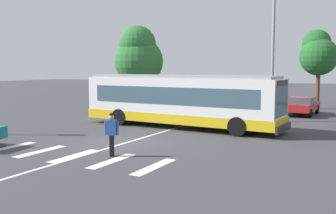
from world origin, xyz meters
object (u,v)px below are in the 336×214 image
object	(u,v)px
city_transit_bus	(180,100)
background_tree_right	(318,53)
pedestrian_crossing_street	(112,132)
parked_car_white	(201,101)
background_tree_left	(138,56)
parked_car_red	(302,105)
twin_arm_street_lamp	(273,42)
parked_car_charcoal	(229,102)
parked_car_teal	(265,103)

from	to	relation	value
city_transit_bus	background_tree_right	xyz separation A→B (m)	(5.62, 15.20, 3.16)
city_transit_bus	pedestrian_crossing_street	bearing A→B (deg)	-83.15
city_transit_bus	pedestrian_crossing_street	xyz separation A→B (m)	(0.97, -8.08, -0.62)
parked_car_white	background_tree_left	xyz separation A→B (m)	(-8.35, 3.53, 3.88)
parked_car_red	background_tree_right	world-z (taller)	background_tree_right
city_transit_bus	twin_arm_street_lamp	bearing A→B (deg)	50.67
parked_car_white	parked_car_charcoal	bearing A→B (deg)	-6.05
parked_car_white	background_tree_left	world-z (taller)	background_tree_left
parked_car_teal	background_tree_right	world-z (taller)	background_tree_right
parked_car_red	twin_arm_street_lamp	world-z (taller)	twin_arm_street_lamp
city_transit_bus	parked_car_teal	xyz separation A→B (m)	(2.60, 9.48, -0.82)
twin_arm_street_lamp	background_tree_right	bearing A→B (deg)	81.71
twin_arm_street_lamp	parked_car_charcoal	bearing A→B (deg)	136.06
city_transit_bus	pedestrian_crossing_street	distance (m)	8.16
parked_car_charcoal	background_tree_right	xyz separation A→B (m)	(5.78, 6.01, 3.98)
parked_car_teal	background_tree_left	xyz separation A→B (m)	(-13.66, 3.50, 3.88)
parked_car_charcoal	parked_car_teal	size ratio (longest dim) A/B	0.98
parked_car_white	parked_car_red	world-z (taller)	same
parked_car_red	pedestrian_crossing_street	bearing A→B (deg)	-103.72
pedestrian_crossing_street	background_tree_right	distance (m)	24.04
parked_car_white	background_tree_right	xyz separation A→B (m)	(8.32, 5.74, 3.98)
city_transit_bus	parked_car_red	size ratio (longest dim) A/B	2.67
city_transit_bus	background_tree_right	world-z (taller)	background_tree_right
background_tree_left	background_tree_right	distance (m)	16.82
background_tree_right	city_transit_bus	bearing A→B (deg)	-110.27
pedestrian_crossing_street	parked_car_teal	distance (m)	17.64
parked_car_red	parked_car_charcoal	bearing A→B (deg)	-174.82
background_tree_left	pedestrian_crossing_street	bearing A→B (deg)	-60.27
pedestrian_crossing_street	parked_car_teal	bearing A→B (deg)	84.71
pedestrian_crossing_street	background_tree_right	size ratio (longest dim) A/B	0.25
parked_car_red	background_tree_left	bearing A→B (deg)	168.60
parked_car_teal	twin_arm_street_lamp	size ratio (longest dim) A/B	0.56
city_transit_bus	parked_car_charcoal	distance (m)	9.23
city_transit_bus	parked_car_white	bearing A→B (deg)	105.98
pedestrian_crossing_street	background_tree_right	bearing A→B (deg)	78.72
parked_car_white	twin_arm_street_lamp	distance (m)	9.25
parked_car_charcoal	twin_arm_street_lamp	distance (m)	7.41
parked_car_charcoal	twin_arm_street_lamp	bearing A→B (deg)	-43.94
parked_car_red	background_tree_right	size ratio (longest dim) A/B	0.68
pedestrian_crossing_street	twin_arm_street_lamp	xyz separation A→B (m)	(3.16, 13.13, 4.19)
parked_car_red	background_tree_left	size ratio (longest dim) A/B	0.60
twin_arm_street_lamp	background_tree_left	distance (m)	17.15
city_transit_bus	parked_car_charcoal	world-z (taller)	city_transit_bus
parked_car_charcoal	parked_car_teal	world-z (taller)	same
parked_car_charcoal	parked_car_teal	bearing A→B (deg)	6.05
parked_car_white	parked_car_teal	bearing A→B (deg)	0.24
twin_arm_street_lamp	parked_car_red	bearing A→B (deg)	75.82
parked_car_white	parked_car_teal	xyz separation A→B (m)	(5.30, 0.02, 0.00)
parked_car_teal	background_tree_right	xyz separation A→B (m)	(3.02, 5.72, 3.98)
pedestrian_crossing_street	parked_car_charcoal	size ratio (longest dim) A/B	0.38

